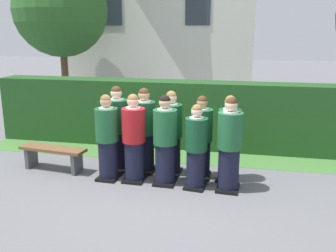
{
  "coord_description": "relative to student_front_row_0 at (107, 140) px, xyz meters",
  "views": [
    {
      "loc": [
        1.38,
        -6.42,
        2.81
      ],
      "look_at": [
        0.0,
        0.26,
        1.05
      ],
      "focal_mm": 40.27,
      "sensor_mm": 36.0,
      "label": 1
    }
  ],
  "objects": [
    {
      "name": "student_front_row_2",
      "position": [
        1.12,
        0.0,
        0.01
      ],
      "size": [
        0.44,
        0.53,
        1.68
      ],
      "color": "black",
      "rests_on": "ground"
    },
    {
      "name": "student_rear_row_1",
      "position": [
        0.59,
        0.51,
        0.03
      ],
      "size": [
        0.44,
        0.5,
        1.71
      ],
      "color": "black",
      "rests_on": "ground"
    },
    {
      "name": "student_front_row_3",
      "position": [
        1.7,
        -0.08,
        -0.05
      ],
      "size": [
        0.41,
        0.51,
        1.55
      ],
      "color": "black",
      "rests_on": "ground"
    },
    {
      "name": "student_front_row_4",
      "position": [
        2.29,
        -0.06,
        0.02
      ],
      "size": [
        0.44,
        0.51,
        1.69
      ],
      "color": "black",
      "rests_on": "ground"
    },
    {
      "name": "student_rear_row_2",
      "position": [
        1.13,
        0.51,
        0.01
      ],
      "size": [
        0.43,
        0.5,
        1.67
      ],
      "color": "black",
      "rests_on": "ground"
    },
    {
      "name": "student_front_row_0",
      "position": [
        0.0,
        0.0,
        0.0
      ],
      "size": [
        0.43,
        0.49,
        1.65
      ],
      "color": "black",
      "rests_on": "ground"
    },
    {
      "name": "wooden_bench",
      "position": [
        -1.26,
        0.2,
        -0.43
      ],
      "size": [
        1.43,
        0.54,
        0.48
      ],
      "color": "brown",
      "rests_on": "ground"
    },
    {
      "name": "ground_plane",
      "position": [
        1.12,
        -0.03,
        -0.78
      ],
      "size": [
        60.0,
        60.0,
        0.0
      ],
      "primitive_type": "plane",
      "color": "slate"
    },
    {
      "name": "hedge",
      "position": [
        1.12,
        2.36,
        0.02
      ],
      "size": [
        9.49,
        0.7,
        1.6
      ],
      "color": "#214C1E",
      "rests_on": "ground"
    },
    {
      "name": "student_rear_row_0",
      "position": [
        0.02,
        0.52,
        0.04
      ],
      "size": [
        0.45,
        0.54,
        1.73
      ],
      "color": "black",
      "rests_on": "ground"
    },
    {
      "name": "oak_tree_left",
      "position": [
        -3.68,
        5.7,
        2.64
      ],
      "size": [
        3.14,
        3.14,
        5.0
      ],
      "color": "brown",
      "rests_on": "ground"
    },
    {
      "name": "student_rear_row_4",
      "position": [
        2.25,
        0.4,
        -0.0
      ],
      "size": [
        0.44,
        0.51,
        1.64
      ],
      "color": "black",
      "rests_on": "ground"
    },
    {
      "name": "student_in_red_blazer",
      "position": [
        0.52,
        0.02,
        0.01
      ],
      "size": [
        0.44,
        0.49,
        1.67
      ],
      "color": "black",
      "rests_on": "ground"
    },
    {
      "name": "student_rear_row_3",
      "position": [
        1.73,
        0.45,
        -0.02
      ],
      "size": [
        0.42,
        0.46,
        1.61
      ],
      "color": "black",
      "rests_on": "ground"
    },
    {
      "name": "lawn_strip",
      "position": [
        1.12,
        1.56,
        -0.78
      ],
      "size": [
        9.49,
        0.9,
        0.01
      ],
      "primitive_type": "cube",
      "color": "#477A38",
      "rests_on": "ground"
    }
  ]
}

